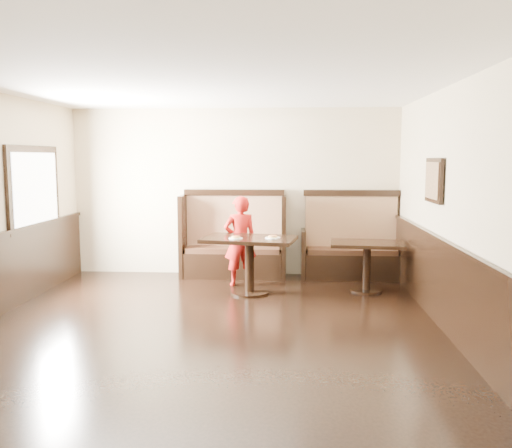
# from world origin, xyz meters

# --- Properties ---
(ground) EXTENTS (7.00, 7.00, 0.00)m
(ground) POSITION_xyz_m (0.00, 0.00, 0.00)
(ground) COLOR black
(ground) RESTS_ON ground
(room_shell) EXTENTS (7.00, 7.00, 7.00)m
(room_shell) POSITION_xyz_m (-0.30, 0.28, 0.67)
(room_shell) COLOR #C7B590
(room_shell) RESTS_ON ground
(booth_main) EXTENTS (1.75, 0.72, 1.45)m
(booth_main) POSITION_xyz_m (0.00, 3.30, 0.53)
(booth_main) COLOR black
(booth_main) RESTS_ON ground
(booth_neighbor) EXTENTS (1.65, 0.72, 1.45)m
(booth_neighbor) POSITION_xyz_m (1.95, 3.29, 0.48)
(booth_neighbor) COLOR black
(booth_neighbor) RESTS_ON ground
(table_main) EXTENTS (1.43, 1.03, 0.83)m
(table_main) POSITION_xyz_m (0.35, 2.12, 0.64)
(table_main) COLOR black
(table_main) RESTS_ON ground
(table_neighbor) EXTENTS (1.12, 0.78, 0.74)m
(table_neighbor) POSITION_xyz_m (2.08, 2.39, 0.55)
(table_neighbor) COLOR black
(table_neighbor) RESTS_ON ground
(child) EXTENTS (0.58, 0.46, 1.40)m
(child) POSITION_xyz_m (0.17, 2.64, 0.70)
(child) COLOR #A71511
(child) RESTS_ON ground
(pizza_plate_left) EXTENTS (0.20, 0.20, 0.04)m
(pizza_plate_left) POSITION_xyz_m (0.17, 1.98, 0.85)
(pizza_plate_left) COLOR white
(pizza_plate_left) RESTS_ON table_main
(pizza_plate_right) EXTENTS (0.22, 0.22, 0.04)m
(pizza_plate_right) POSITION_xyz_m (0.69, 2.05, 0.85)
(pizza_plate_right) COLOR white
(pizza_plate_right) RESTS_ON table_main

